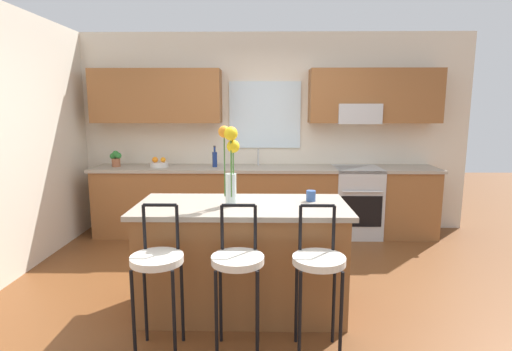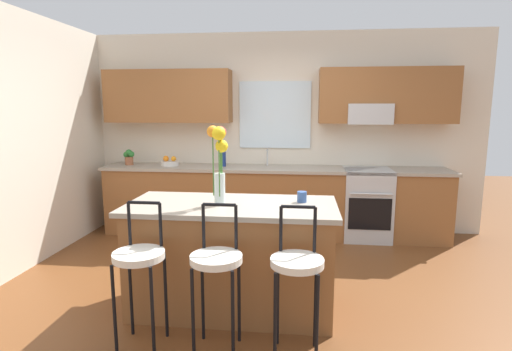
{
  "view_description": "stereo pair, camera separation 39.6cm",
  "coord_description": "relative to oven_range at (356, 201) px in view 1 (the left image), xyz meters",
  "views": [
    {
      "loc": [
        -0.03,
        -3.59,
        1.7
      ],
      "look_at": [
        -0.1,
        0.55,
        1.0
      ],
      "focal_mm": 28.22,
      "sensor_mm": 36.0,
      "label": 1
    },
    {
      "loc": [
        0.36,
        -3.57,
        1.7
      ],
      "look_at": [
        -0.1,
        0.55,
        1.0
      ],
      "focal_mm": 28.22,
      "sensor_mm": 36.0,
      "label": 2
    }
  ],
  "objects": [
    {
      "name": "bar_stool_middle",
      "position": [
        -1.42,
        -2.67,
        0.18
      ],
      "size": [
        0.36,
        0.36,
        1.04
      ],
      "color": "black",
      "rests_on": "ground"
    },
    {
      "name": "ground_plane",
      "position": [
        -1.22,
        -1.68,
        -0.46
      ],
      "size": [
        14.0,
        14.0,
        0.0
      ],
      "primitive_type": "plane",
      "color": "brown"
    },
    {
      "name": "flower_vase",
      "position": [
        -1.51,
        -2.11,
        0.87
      ],
      "size": [
        0.17,
        0.17,
        0.64
      ],
      "color": "silver",
      "rests_on": "kitchen_island"
    },
    {
      "name": "oven_range",
      "position": [
        0.0,
        0.0,
        0.0
      ],
      "size": [
        0.6,
        0.64,
        0.92
      ],
      "color": "#B7BABC",
      "rests_on": "ground"
    },
    {
      "name": "sink_faucet",
      "position": [
        -1.31,
        0.17,
        0.6
      ],
      "size": [
        0.02,
        0.13,
        0.23
      ],
      "color": "#B7BABC",
      "rests_on": "counter_run"
    },
    {
      "name": "bar_stool_near",
      "position": [
        -1.97,
        -2.67,
        0.18
      ],
      "size": [
        0.36,
        0.36,
        1.04
      ],
      "color": "black",
      "rests_on": "ground"
    },
    {
      "name": "bar_stool_far",
      "position": [
        -0.87,
        -2.67,
        0.18
      ],
      "size": [
        0.36,
        0.36,
        1.04
      ],
      "color": "black",
      "rests_on": "ground"
    },
    {
      "name": "wall_left",
      "position": [
        -3.78,
        -1.38,
        0.89
      ],
      "size": [
        0.12,
        4.6,
        2.7
      ],
      "primitive_type": "cube",
      "color": "beige",
      "rests_on": "ground"
    },
    {
      "name": "back_wall_assembly",
      "position": [
        -1.2,
        0.31,
        1.05
      ],
      "size": [
        5.6,
        0.5,
        2.7
      ],
      "color": "beige",
      "rests_on": "ground"
    },
    {
      "name": "mug_ceramic",
      "position": [
        -0.85,
        -1.94,
        0.51
      ],
      "size": [
        0.08,
        0.08,
        0.09
      ],
      "primitive_type": "cylinder",
      "color": "#33518C",
      "rests_on": "kitchen_island"
    },
    {
      "name": "counter_run",
      "position": [
        -1.23,
        0.02,
        0.01
      ],
      "size": [
        4.56,
        0.64,
        0.92
      ],
      "color": "brown",
      "rests_on": "ground"
    },
    {
      "name": "potted_plant_small",
      "position": [
        -3.22,
        0.02,
        0.57
      ],
      "size": [
        0.16,
        0.11,
        0.21
      ],
      "color": "#9E5B3D",
      "rests_on": "counter_run"
    },
    {
      "name": "kitchen_island",
      "position": [
        -1.42,
        -2.06,
        0.0
      ],
      "size": [
        1.73,
        0.8,
        0.92
      ],
      "color": "brown",
      "rests_on": "ground"
    },
    {
      "name": "fruit_bowl_oranges",
      "position": [
        -2.64,
        0.02,
        0.5
      ],
      "size": [
        0.24,
        0.24,
        0.13
      ],
      "color": "silver",
      "rests_on": "counter_run"
    },
    {
      "name": "bottle_olive_oil",
      "position": [
        -1.89,
        0.02,
        0.57
      ],
      "size": [
        0.06,
        0.06,
        0.28
      ],
      "color": "navy",
      "rests_on": "counter_run"
    }
  ]
}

